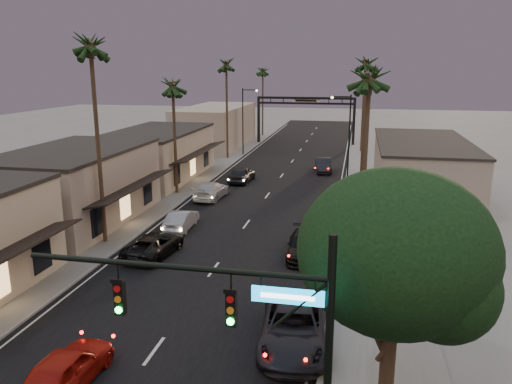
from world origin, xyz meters
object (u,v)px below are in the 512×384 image
at_px(palm_far, 263,69).
at_px(palm_rc, 365,76).
at_px(palm_ra, 370,72).
at_px(oncoming_pickup, 154,245).
at_px(palm_lb, 90,40).
at_px(oncoming_silver, 182,220).
at_px(palm_rb, 367,60).
at_px(traffic_signal, 257,327).
at_px(streetlight_left, 245,116).
at_px(curbside_near, 294,327).
at_px(curbside_black, 304,246).
at_px(palm_ld, 226,61).
at_px(oncoming_red, 66,369).
at_px(arch, 306,108).
at_px(streetlight_right, 347,130).
at_px(corner_tree, 398,258).
at_px(palm_lc, 173,82).

bearing_deg(palm_far, palm_rc, -39.64).
height_order(palm_ra, oncoming_pickup, palm_ra).
distance_m(palm_lb, oncoming_silver, 13.90).
bearing_deg(palm_rb, traffic_signal, -94.16).
bearing_deg(streetlight_left, palm_far, 93.95).
distance_m(curbside_near, curbside_black, 10.54).
distance_m(palm_ld, oncoming_red, 49.80).
bearing_deg(palm_rb, arch, 108.30).
bearing_deg(palm_ra, palm_far, 107.38).
height_order(traffic_signal, streetlight_right, streetlight_right).
distance_m(corner_tree, palm_lb, 24.36).
xyz_separation_m(streetlight_left, palm_lb, (-1.68, -36.00, 8.06)).
bearing_deg(palm_ld, palm_rb, -32.60).
height_order(arch, palm_rb, palm_rb).
height_order(corner_tree, oncoming_silver, corner_tree).
height_order(traffic_signal, arch, traffic_signal).
distance_m(streetlight_left, oncoming_pickup, 37.91).
distance_m(traffic_signal, oncoming_red, 9.49).
height_order(palm_ra, palm_rb, palm_rb).
distance_m(streetlight_left, palm_ld, 7.88).
distance_m(palm_lc, palm_ld, 19.10).
bearing_deg(palm_lc, streetlight_left, 85.63).
relative_size(palm_rb, curbside_near, 2.30).
distance_m(palm_lc, curbside_black, 21.71).
relative_size(traffic_signal, palm_ld, 0.60).
xyz_separation_m(traffic_signal, arch, (-5.69, 66.00, 0.45)).
bearing_deg(arch, palm_lc, -104.20).
distance_m(streetlight_right, curbside_black, 23.32).
bearing_deg(palm_lb, palm_lc, 90.00).
height_order(palm_rc, oncoming_pickup, palm_rc).
relative_size(oncoming_red, oncoming_silver, 1.07).
relative_size(palm_rb, oncoming_silver, 3.28).
relative_size(corner_tree, oncoming_pickup, 1.70).
distance_m(palm_rb, oncoming_silver, 25.18).
distance_m(palm_lc, curbside_near, 29.81).
bearing_deg(corner_tree, palm_lb, 141.17).
height_order(corner_tree, palm_rc, palm_rc).
height_order(palm_lb, palm_rb, palm_lb).
xyz_separation_m(palm_rc, curbside_near, (-2.84, -52.30, -9.61)).
bearing_deg(curbside_black, oncoming_pickup, -172.84).
relative_size(streetlight_left, oncoming_red, 1.94).
height_order(streetlight_left, palm_lc, palm_lc).
bearing_deg(oncoming_pickup, oncoming_red, 104.17).
bearing_deg(palm_ra, palm_rc, 90.00).
xyz_separation_m(streetlight_left, palm_ld, (-1.68, -3.00, 7.09)).
height_order(streetlight_right, oncoming_red, streetlight_right).
xyz_separation_m(traffic_signal, streetlight_right, (1.23, 41.00, 0.25)).
relative_size(arch, palm_rb, 1.07).
bearing_deg(oncoming_silver, traffic_signal, 112.52).
distance_m(streetlight_left, palm_lc, 22.65).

